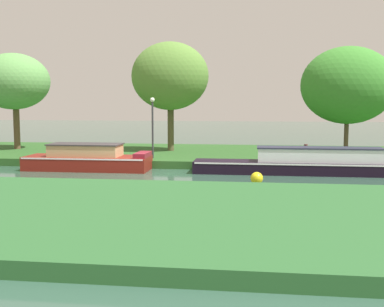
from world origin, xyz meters
TOP-DOWN VIEW (x-y plane):
  - ground_plane at (0.00, 0.00)m, footprint 120.00×120.00m
  - riverbank_far at (0.00, 7.00)m, footprint 72.00×10.00m
  - riverbank_near at (0.00, -9.00)m, footprint 72.00×10.00m
  - black_barge at (8.06, 1.20)m, footprint 10.33×1.63m
  - maroon_narrowboat at (-2.78, 1.20)m, footprint 6.23×2.00m
  - willow_tree_left at (-9.51, 6.92)m, footprint 4.56×4.05m
  - willow_tree_centre at (0.36, 7.15)m, footprint 4.67×3.54m
  - willow_tree_right at (10.81, 7.56)m, footprint 5.45×4.15m
  - lamp_post at (0.10, 3.26)m, footprint 0.24×0.24m
  - mooring_post_near at (8.04, 2.61)m, footprint 0.19×0.19m
  - mooring_post_far at (-3.23, 2.61)m, footprint 0.19×0.19m
  - channel_buoy at (5.64, -2.09)m, footprint 0.52×0.52m

SIDE VIEW (x-z plane):
  - ground_plane at x=0.00m, z-range 0.00..0.00m
  - riverbank_far at x=0.00m, z-range 0.00..0.40m
  - riverbank_near at x=0.00m, z-range 0.00..0.40m
  - channel_buoy at x=5.64m, z-range 0.00..0.52m
  - black_barge at x=8.06m, z-range -0.13..1.15m
  - maroon_narrowboat at x=-2.78m, z-range -0.12..1.21m
  - mooring_post_far at x=-3.23m, z-range 0.40..0.99m
  - mooring_post_near at x=8.04m, z-range 0.40..1.30m
  - lamp_post at x=0.10m, z-range 0.79..4.01m
  - willow_tree_right at x=10.81m, z-range 1.24..7.44m
  - willow_tree_left at x=-9.51m, z-range 1.63..7.62m
  - willow_tree_centre at x=0.36m, z-range 1.62..8.19m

